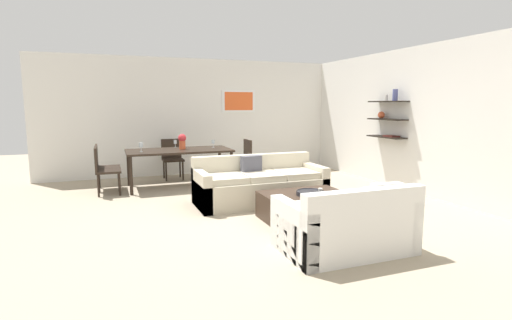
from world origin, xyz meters
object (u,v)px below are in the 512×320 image
(candle_jar, at_px, (320,191))
(dining_chair_head, at_px, (172,156))
(wine_glass_left_near, at_px, (141,145))
(decorative_bowl, at_px, (310,193))
(dining_chair_left_far, at_px, (103,164))
(dining_chair_right_far, at_px, (243,157))
(coffee_table, at_px, (306,207))
(dining_table, at_px, (179,153))
(sofa_beige, at_px, (260,186))
(loveseat_white, at_px, (346,226))
(dining_chair_left_near, at_px, (103,167))
(wine_glass_right_far, at_px, (213,142))
(wine_glass_head, at_px, (175,142))
(centerpiece_vase, at_px, (182,141))

(candle_jar, distance_m, dining_chair_head, 4.20)
(candle_jar, distance_m, wine_glass_left_near, 3.67)
(decorative_bowl, distance_m, dining_chair_left_far, 4.25)
(decorative_bowl, height_order, dining_chair_right_far, dining_chair_right_far)
(coffee_table, distance_m, candle_jar, 0.30)
(candle_jar, distance_m, dining_table, 3.37)
(sofa_beige, height_order, candle_jar, sofa_beige)
(dining_chair_head, bearing_deg, dining_chair_right_far, -25.61)
(coffee_table, relative_size, candle_jar, 14.13)
(loveseat_white, distance_m, dining_chair_left_near, 4.71)
(dining_chair_right_far, height_order, wine_glass_right_far, wine_glass_right_far)
(candle_jar, xyz_separation_m, dining_chair_head, (-1.47, 3.93, 0.08))
(sofa_beige, height_order, dining_table, sofa_beige)
(coffee_table, bearing_deg, wine_glass_head, 110.77)
(coffee_table, height_order, centerpiece_vase, centerpiece_vase)
(dining_chair_left_far, xyz_separation_m, centerpiece_vase, (1.50, -0.18, 0.42))
(dining_table, height_order, dining_chair_head, dining_chair_head)
(coffee_table, xyz_separation_m, wine_glass_head, (-1.29, 3.40, 0.67))
(decorative_bowl, height_order, wine_glass_left_near, wine_glass_left_near)
(loveseat_white, relative_size, wine_glass_left_near, 8.01)
(dining_chair_right_far, height_order, wine_glass_head, wine_glass_head)
(dining_chair_left_near, xyz_separation_m, dining_chair_left_far, (0.00, 0.45, 0.00))
(loveseat_white, height_order, wine_glass_head, wine_glass_head)
(loveseat_white, distance_m, dining_chair_right_far, 4.40)
(wine_glass_right_far, xyz_separation_m, centerpiece_vase, (-0.66, -0.08, 0.06))
(decorative_bowl, height_order, wine_glass_head, wine_glass_head)
(coffee_table, height_order, decorative_bowl, decorative_bowl)
(wine_glass_head, bearing_deg, dining_chair_head, 90.00)
(decorative_bowl, height_order, dining_chair_left_far, dining_chair_left_far)
(loveseat_white, bearing_deg, dining_table, 105.41)
(decorative_bowl, bearing_deg, wine_glass_right_far, 100.40)
(dining_table, bearing_deg, dining_chair_head, 90.00)
(dining_table, xyz_separation_m, centerpiece_vase, (0.08, 0.04, 0.23))
(candle_jar, relative_size, dining_chair_right_far, 0.10)
(decorative_bowl, distance_m, wine_glass_head, 3.73)
(dining_table, height_order, dining_chair_right_far, dining_chair_right_far)
(coffee_table, distance_m, wine_glass_head, 3.70)
(wine_glass_left_near, bearing_deg, dining_chair_left_far, 153.09)
(dining_chair_left_far, bearing_deg, dining_chair_right_far, 0.00)
(decorative_bowl, distance_m, wine_glass_right_far, 3.23)
(dining_chair_left_near, distance_m, dining_chair_head, 1.82)
(wine_glass_right_far, relative_size, wine_glass_left_near, 0.89)
(wine_glass_right_far, bearing_deg, candle_jar, -76.81)
(dining_chair_head, bearing_deg, sofa_beige, -68.99)
(wine_glass_right_far, bearing_deg, dining_chair_left_far, 177.31)
(loveseat_white, bearing_deg, coffee_table, 83.23)
(coffee_table, relative_size, wine_glass_left_near, 6.79)
(dining_table, relative_size, dining_chair_left_far, 2.31)
(loveseat_white, relative_size, centerpiece_vase, 4.62)
(coffee_table, distance_m, decorative_bowl, 0.23)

